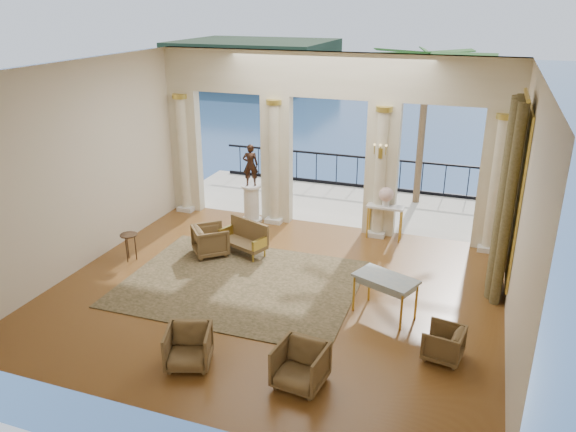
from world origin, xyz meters
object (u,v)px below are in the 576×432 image
at_px(armchair_a, 188,345).
at_px(armchair_b, 300,364).
at_px(settee, 245,237).
at_px(armchair_c, 443,342).
at_px(pedestal, 251,204).
at_px(side_table, 129,238).
at_px(statue, 250,165).
at_px(armchair_d, 211,239).
at_px(game_table, 386,281).
at_px(console_table, 385,211).

xyz_separation_m(armchair_a, armchair_b, (1.89, 0.13, 0.01)).
bearing_deg(settee, armchair_a, -57.31).
xyz_separation_m(armchair_c, settee, (-4.83, 2.76, 0.07)).
height_order(armchair_c, pedestal, pedestal).
bearing_deg(armchair_c, armchair_b, -45.13).
bearing_deg(armchair_b, side_table, 156.44).
bearing_deg(settee, statue, 130.24).
relative_size(statue, side_table, 1.74).
relative_size(armchair_d, settee, 0.60).
xyz_separation_m(armchair_c, pedestal, (-5.50, 4.70, 0.18)).
xyz_separation_m(armchair_b, pedestal, (-3.46, 6.17, 0.11)).
bearing_deg(settee, pedestal, 130.24).
height_order(game_table, statue, statue).
relative_size(armchair_b, game_table, 0.59).
height_order(console_table, side_table, console_table).
height_order(armchair_a, game_table, game_table).
bearing_deg(armchair_c, armchair_d, -104.41).
xyz_separation_m(armchair_d, console_table, (3.68, 2.35, 0.33)).
distance_m(settee, side_table, 2.68).
xyz_separation_m(settee, pedestal, (-0.67, 1.94, 0.10)).
relative_size(statue, console_table, 1.22).
relative_size(armchair_a, console_table, 0.81).
distance_m(armchair_b, armchair_c, 2.51).
relative_size(armchair_d, game_table, 0.59).
xyz_separation_m(game_table, console_table, (-0.69, 3.69, 0.01)).
relative_size(armchair_d, pedestal, 0.76).
distance_m(armchair_b, side_table, 5.94).
height_order(armchair_d, settee, settee).
xyz_separation_m(armchair_d, pedestal, (0.07, 2.30, 0.10)).
bearing_deg(game_table, armchair_a, -113.29).
relative_size(pedestal, console_table, 1.12).
bearing_deg(statue, armchair_b, 99.55).
bearing_deg(statue, armchair_c, 119.73).
bearing_deg(statue, side_table, 42.57).
bearing_deg(pedestal, armchair_d, -91.68).
bearing_deg(settee, armchair_c, -8.70).
bearing_deg(pedestal, settee, -70.84).
height_order(armchair_b, armchair_d, armchair_d).
xyz_separation_m(armchair_a, armchair_d, (-1.64, 4.00, 0.02)).
bearing_deg(game_table, statue, 162.31).
bearing_deg(console_table, side_table, -147.51).
distance_m(armchair_a, armchair_c, 4.24).
distance_m(settee, pedestal, 2.05).
bearing_deg(armchair_b, armchair_c, 42.33).
height_order(armchair_d, console_table, console_table).
bearing_deg(statue, console_table, 161.04).
distance_m(armchair_d, pedestal, 2.30).
relative_size(pedestal, side_table, 1.60).
xyz_separation_m(armchair_c, statue, (-5.50, 4.70, 1.27)).
bearing_deg(settee, game_table, -3.96).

